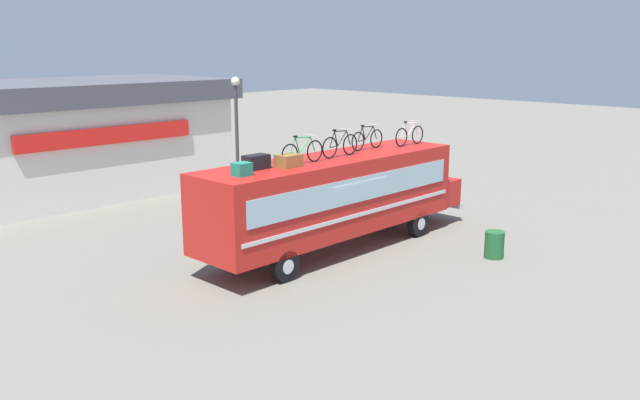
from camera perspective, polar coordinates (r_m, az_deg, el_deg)
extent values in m
plane|color=slate|center=(21.95, 0.99, -4.34)|extent=(120.00, 120.00, 0.00)
cube|color=red|center=(21.46, 1.01, 0.52)|extent=(9.89, 2.36, 2.38)
cube|color=red|center=(25.79, 9.31, 0.89)|extent=(1.05, 2.17, 0.97)
cube|color=#99B7C6|center=(20.61, 3.45, 0.92)|extent=(9.10, 0.04, 0.77)
cube|color=#99B7C6|center=(22.20, -1.25, 1.82)|extent=(9.10, 0.04, 0.77)
cube|color=silver|center=(20.79, 3.43, -1.26)|extent=(9.50, 0.03, 0.12)
cube|color=silver|center=(22.37, -1.24, -0.20)|extent=(9.50, 0.03, 0.12)
cube|color=silver|center=(26.39, 9.99, -0.11)|extent=(0.16, 2.24, 0.24)
cylinder|color=black|center=(23.70, 8.40, -2.00)|extent=(0.92, 0.28, 0.92)
cylinder|color=silver|center=(23.70, 8.40, -2.00)|extent=(0.41, 0.30, 0.41)
cylinder|color=black|center=(24.92, 4.51, -1.15)|extent=(0.92, 0.28, 0.92)
cylinder|color=silver|center=(24.92, 4.51, -1.15)|extent=(0.41, 0.30, 0.41)
cylinder|color=black|center=(19.04, -3.02, -5.65)|extent=(0.92, 0.28, 0.92)
cylinder|color=silver|center=(19.04, -3.02, -5.65)|extent=(0.41, 0.30, 0.41)
cylinder|color=black|center=(20.54, -7.01, -4.32)|extent=(0.92, 0.28, 0.92)
cylinder|color=silver|center=(20.54, -7.01, -4.32)|extent=(0.41, 0.30, 0.41)
cube|color=#1E7F66|center=(18.31, -6.71, 2.64)|extent=(0.47, 0.40, 0.36)
cube|color=black|center=(19.26, -5.48, 3.26)|extent=(0.76, 0.44, 0.41)
cube|color=olive|center=(19.52, -2.71, 3.38)|extent=(0.69, 0.54, 0.38)
torus|color=black|center=(19.65, -2.61, 3.88)|extent=(0.67, 0.04, 0.67)
torus|color=black|center=(20.38, -0.45, 4.22)|extent=(0.67, 0.04, 0.67)
cylinder|color=green|center=(19.82, -1.95, 4.71)|extent=(0.20, 0.04, 0.48)
cylinder|color=green|center=(20.05, -1.30, 4.76)|extent=(0.49, 0.04, 0.46)
cylinder|color=green|center=(19.95, -1.47, 5.39)|extent=(0.63, 0.04, 0.07)
cylinder|color=green|center=(19.78, -2.18, 3.97)|extent=(0.40, 0.03, 0.05)
cylinder|color=green|center=(19.69, -2.37, 4.61)|extent=(0.26, 0.03, 0.50)
cylinder|color=green|center=(20.28, -0.64, 4.83)|extent=(0.22, 0.03, 0.47)
cylinder|color=silver|center=(20.17, -0.83, 5.58)|extent=(0.03, 0.44, 0.03)
ellipsoid|color=black|center=(19.73, -2.13, 5.46)|extent=(0.20, 0.08, 0.06)
torus|color=black|center=(20.97, 0.84, 4.49)|extent=(0.68, 0.04, 0.68)
torus|color=black|center=(21.68, 2.59, 4.76)|extent=(0.68, 0.04, 0.68)
cylinder|color=black|center=(21.15, 1.38, 5.27)|extent=(0.19, 0.04, 0.49)
cylinder|color=black|center=(21.36, 1.91, 5.30)|extent=(0.45, 0.04, 0.47)
cylinder|color=black|center=(21.27, 1.77, 5.92)|extent=(0.58, 0.04, 0.07)
cylinder|color=black|center=(21.10, 1.18, 4.57)|extent=(0.37, 0.03, 0.05)
cylinder|color=black|center=(21.01, 1.04, 5.19)|extent=(0.24, 0.03, 0.51)
cylinder|color=black|center=(21.58, 2.44, 5.35)|extent=(0.20, 0.03, 0.48)
cylinder|color=silver|center=(21.48, 2.30, 6.07)|extent=(0.03, 0.44, 0.03)
ellipsoid|color=black|center=(21.05, 1.24, 6.00)|extent=(0.20, 0.08, 0.06)
torus|color=black|center=(22.53, 3.27, 5.03)|extent=(0.65, 0.04, 0.65)
torus|color=black|center=(23.27, 4.84, 5.26)|extent=(0.65, 0.04, 0.65)
cylinder|color=black|center=(22.71, 3.76, 5.71)|extent=(0.19, 0.04, 0.46)
cylinder|color=black|center=(22.94, 4.24, 5.74)|extent=(0.45, 0.04, 0.45)
cylinder|color=black|center=(22.85, 4.12, 6.28)|extent=(0.59, 0.04, 0.07)
cylinder|color=black|center=(22.66, 3.58, 5.10)|extent=(0.37, 0.03, 0.05)
cylinder|color=black|center=(22.58, 3.46, 5.65)|extent=(0.24, 0.03, 0.48)
cylinder|color=black|center=(23.17, 4.72, 5.78)|extent=(0.21, 0.03, 0.45)
cylinder|color=silver|center=(23.07, 4.59, 6.43)|extent=(0.03, 0.44, 0.03)
ellipsoid|color=black|center=(22.62, 3.64, 6.36)|extent=(0.20, 0.08, 0.06)
torus|color=black|center=(23.66, 6.98, 5.36)|extent=(0.66, 0.04, 0.66)
torus|color=black|center=(24.43, 8.35, 5.56)|extent=(0.66, 0.04, 0.66)
cylinder|color=white|center=(23.85, 7.42, 6.01)|extent=(0.19, 0.04, 0.47)
cylinder|color=white|center=(24.09, 7.83, 6.03)|extent=(0.45, 0.04, 0.46)
cylinder|color=white|center=(24.00, 7.74, 6.56)|extent=(0.58, 0.04, 0.07)
cylinder|color=white|center=(23.80, 7.25, 5.42)|extent=(0.37, 0.03, 0.05)
cylinder|color=white|center=(23.71, 7.15, 5.95)|extent=(0.24, 0.03, 0.49)
cylinder|color=white|center=(24.33, 8.25, 6.06)|extent=(0.20, 0.03, 0.46)
cylinder|color=silver|center=(24.23, 8.15, 6.69)|extent=(0.03, 0.44, 0.03)
ellipsoid|color=black|center=(23.76, 7.33, 6.65)|extent=(0.20, 0.08, 0.06)
cube|color=silver|center=(32.22, -20.71, 4.19)|extent=(12.94, 7.26, 4.12)
cube|color=#4C4C56|center=(31.97, -21.08, 8.65)|extent=(13.97, 7.84, 0.92)
cube|color=red|center=(28.80, -17.61, 5.28)|extent=(7.76, 0.16, 0.70)
cylinder|color=#1E592D|center=(21.81, 14.69, -3.71)|extent=(0.61, 0.61, 0.86)
cylinder|color=#38383D|center=(27.00, -7.09, 4.42)|extent=(0.14, 0.14, 5.10)
sphere|color=#F2EDCC|center=(26.73, -7.26, 10.05)|extent=(0.34, 0.34, 0.34)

